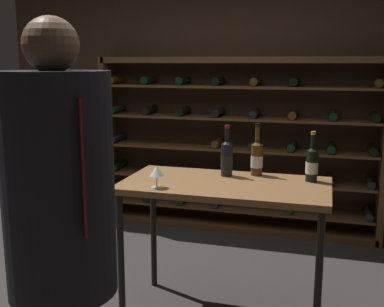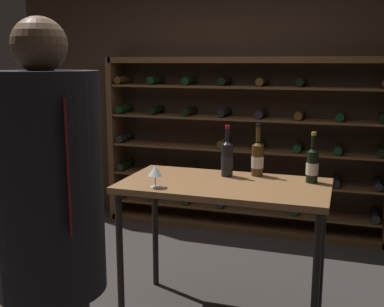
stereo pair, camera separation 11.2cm
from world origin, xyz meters
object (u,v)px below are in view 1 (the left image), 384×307
tasting_table (225,197)px  wine_crate (40,230)px  wine_bottle_black_capsule (312,164)px  wine_glass_stemmed_left (157,172)px  wine_bottle_amber_reserve (227,158)px  wine_rack (235,145)px  wine_bottle_green_slim (257,158)px  person_bystander_dark_jacket (61,236)px

tasting_table → wine_crate: size_ratio=2.74×
wine_bottle_black_capsule → wine_glass_stemmed_left: 1.00m
wine_bottle_amber_reserve → wine_bottle_black_capsule: bearing=0.3°
wine_bottle_black_capsule → wine_rack: bearing=117.3°
wine_crate → wine_bottle_green_slim: wine_bottle_green_slim is taller
wine_rack → wine_glass_stemmed_left: wine_rack is taller
person_bystander_dark_jacket → wine_bottle_amber_reserve: size_ratio=5.35×
wine_rack → wine_bottle_green_slim: 1.54m
wine_bottle_green_slim → person_bystander_dark_jacket: bearing=-108.1°
wine_bottle_green_slim → wine_bottle_amber_reserve: 0.21m
tasting_table → wine_glass_stemmed_left: (-0.38, -0.24, 0.19)m
person_bystander_dark_jacket → wine_bottle_green_slim: person_bystander_dark_jacket is taller
tasting_table → wine_bottle_green_slim: 0.37m
wine_bottle_black_capsule → wine_glass_stemmed_left: bearing=-154.8°
wine_rack → wine_bottle_black_capsule: wine_rack is taller
person_bystander_dark_jacket → wine_bottle_green_slim: size_ratio=5.23×
person_bystander_dark_jacket → tasting_table: bearing=129.7°
person_bystander_dark_jacket → wine_crate: 2.63m
person_bystander_dark_jacket → wine_bottle_black_capsule: 1.77m
wine_crate → wine_bottle_amber_reserve: (1.83, -0.48, 0.87)m
person_bystander_dark_jacket → wine_bottle_green_slim: (0.52, 1.60, 0.03)m
tasting_table → person_bystander_dark_jacket: 1.40m
wine_bottle_black_capsule → wine_bottle_amber_reserve: wine_bottle_amber_reserve is taller
wine_glass_stemmed_left → tasting_table: bearing=32.4°
tasting_table → wine_crate: bearing=160.4°
wine_bottle_green_slim → wine_glass_stemmed_left: (-0.54, -0.50, -0.02)m
wine_rack → wine_bottle_green_slim: size_ratio=8.00×
wine_bottle_green_slim → wine_bottle_black_capsule: bearing=-11.4°
wine_bottle_amber_reserve → wine_glass_stemmed_left: wine_bottle_amber_reserve is taller
wine_bottle_green_slim → wine_glass_stemmed_left: bearing=-137.2°
tasting_table → wine_rack: bearing=98.8°
person_bystander_dark_jacket → wine_bottle_black_capsule: size_ratio=5.68×
person_bystander_dark_jacket → wine_bottle_green_slim: 1.68m
tasting_table → wine_bottle_green_slim: size_ratio=3.71×
wine_rack → wine_glass_stemmed_left: (-0.11, -1.96, 0.16)m
wine_crate → wine_bottle_black_capsule: bearing=-11.3°
tasting_table → wine_bottle_black_capsule: bearing=19.4°
person_bystander_dark_jacket → wine_bottle_black_capsule: person_bystander_dark_jacket is taller
tasting_table → wine_crate: 2.08m
wine_bottle_black_capsule → tasting_table: bearing=-160.6°
wine_bottle_green_slim → wine_glass_stemmed_left: 0.73m
wine_rack → wine_bottle_amber_reserve: bearing=-81.3°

